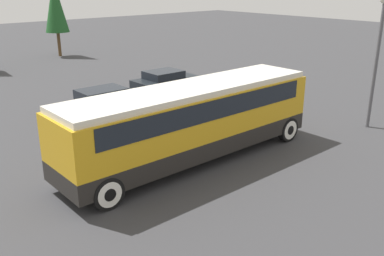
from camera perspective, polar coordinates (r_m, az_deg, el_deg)
name	(u,v)px	position (r m, az deg, el deg)	size (l,w,h in m)	color
ground_plane	(192,160)	(16.63, 0.00, -4.33)	(120.00, 120.00, 0.00)	#38383A
tour_bus	(194,116)	(16.06, 0.26, 1.61)	(10.74, 2.55, 2.95)	black
parked_car_near	(104,102)	(22.21, -11.60, 3.35)	(4.43, 1.86, 1.45)	#7A6B5B
parked_car_mid	(165,82)	(26.42, -3.58, 6.20)	(4.07, 1.96, 1.39)	black
lamp_post	(379,43)	(21.14, 23.66, 10.33)	(0.44, 0.44, 6.07)	#515156
tree_left	(55,6)	(40.87, -17.77, 15.28)	(2.07, 2.07, 6.77)	brown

